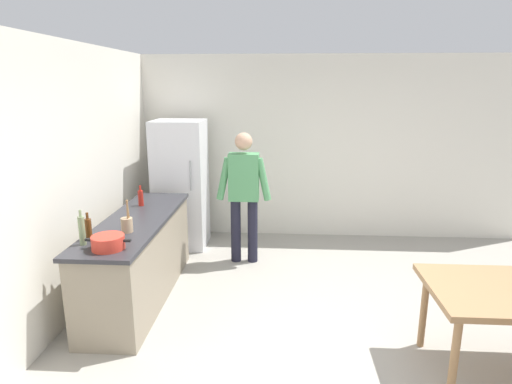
# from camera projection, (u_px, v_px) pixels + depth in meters

# --- Properties ---
(ground_plane) EXTENTS (14.00, 14.00, 0.00)m
(ground_plane) POSITION_uv_depth(u_px,v_px,m) (331.00, 345.00, 3.87)
(ground_plane) COLOR #9E998E
(wall_back) EXTENTS (6.40, 0.12, 2.70)m
(wall_back) POSITION_uv_depth(u_px,v_px,m) (314.00, 148.00, 6.44)
(wall_back) COLOR silver
(wall_back) RESTS_ON ground_plane
(wall_left) EXTENTS (0.12, 5.60, 2.70)m
(wall_left) POSITION_uv_depth(u_px,v_px,m) (46.00, 190.00, 3.89)
(wall_left) COLOR silver
(wall_left) RESTS_ON ground_plane
(kitchen_counter) EXTENTS (0.64, 2.20, 0.90)m
(kitchen_counter) POSITION_uv_depth(u_px,v_px,m) (139.00, 258.00, 4.65)
(kitchen_counter) COLOR gray
(kitchen_counter) RESTS_ON ground_plane
(refrigerator) EXTENTS (0.70, 0.67, 1.80)m
(refrigerator) POSITION_uv_depth(u_px,v_px,m) (181.00, 184.00, 6.09)
(refrigerator) COLOR white
(refrigerator) RESTS_ON ground_plane
(person) EXTENTS (0.70, 0.22, 1.70)m
(person) POSITION_uv_depth(u_px,v_px,m) (244.00, 189.00, 5.47)
(person) COLOR #1E1E2D
(person) RESTS_ON ground_plane
(cooking_pot) EXTENTS (0.40, 0.28, 0.12)m
(cooking_pot) POSITION_uv_depth(u_px,v_px,m) (108.00, 242.00, 3.70)
(cooking_pot) COLOR red
(cooking_pot) RESTS_ON kitchen_counter
(utensil_jar) EXTENTS (0.11, 0.11, 0.32)m
(utensil_jar) POSITION_uv_depth(u_px,v_px,m) (127.00, 224.00, 4.12)
(utensil_jar) COLOR tan
(utensil_jar) RESTS_ON kitchen_counter
(bottle_vinegar_tall) EXTENTS (0.06, 0.06, 0.32)m
(bottle_vinegar_tall) POSITION_uv_depth(u_px,v_px,m) (82.00, 230.00, 3.78)
(bottle_vinegar_tall) COLOR gray
(bottle_vinegar_tall) RESTS_ON kitchen_counter
(bottle_sauce_red) EXTENTS (0.06, 0.06, 0.24)m
(bottle_sauce_red) POSITION_uv_depth(u_px,v_px,m) (141.00, 198.00, 5.00)
(bottle_sauce_red) COLOR #B22319
(bottle_sauce_red) RESTS_ON kitchen_counter
(bottle_beer_brown) EXTENTS (0.06, 0.06, 0.26)m
(bottle_beer_brown) POSITION_uv_depth(u_px,v_px,m) (88.00, 229.00, 3.90)
(bottle_beer_brown) COLOR #5B3314
(bottle_beer_brown) RESTS_ON kitchen_counter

